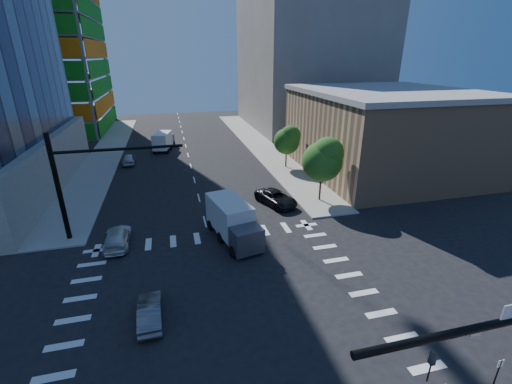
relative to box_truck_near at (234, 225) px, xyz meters
name	(u,v)px	position (x,y,z in m)	size (l,w,h in m)	color
ground	(226,306)	(-2.06, -7.90, -1.45)	(160.00, 160.00, 0.00)	black
road_markings	(226,306)	(-2.06, -7.90, -1.44)	(20.00, 20.00, 0.01)	silver
sidewalk_ne	(258,144)	(10.44, 32.10, -1.37)	(5.00, 60.00, 0.15)	gray
sidewalk_nw	(107,153)	(-14.56, 32.10, -1.37)	(5.00, 60.00, 0.15)	gray
commercial_building	(385,131)	(22.94, 14.10, 3.87)	(20.50, 22.50, 10.60)	tan
bg_building_ne	(307,58)	(24.94, 47.10, 12.55)	(24.00, 30.00, 28.00)	slate
signal_mast_nw	(77,177)	(-12.06, 3.60, 4.05)	(10.20, 0.40, 9.00)	black
tree_south	(324,159)	(10.57, 6.01, 3.24)	(4.16, 4.16, 6.82)	#382316
tree_north	(288,140)	(10.87, 18.01, 2.54)	(3.54, 3.52, 5.78)	#382316
no_parking_sign	(497,374)	(8.64, -16.90, -0.07)	(0.30, 0.06, 2.20)	black
car_nb_far	(276,198)	(5.64, 6.35, -0.72)	(2.40, 5.21, 1.45)	black
car_sb_near	(117,237)	(-9.46, 1.66, -0.76)	(1.93, 4.74, 1.38)	silver
car_sb_mid	(129,159)	(-10.56, 25.30, -0.72)	(1.72, 4.29, 1.46)	#B3B7BB
car_sb_cross	(150,312)	(-6.57, -8.04, -0.83)	(1.31, 3.76, 1.24)	#57585D
box_truck_near	(234,225)	(0.00, 0.00, 0.00)	(3.95, 6.66, 3.27)	black
box_truck_far	(164,142)	(-5.56, 32.45, -0.12)	(3.70, 6.11, 2.99)	black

